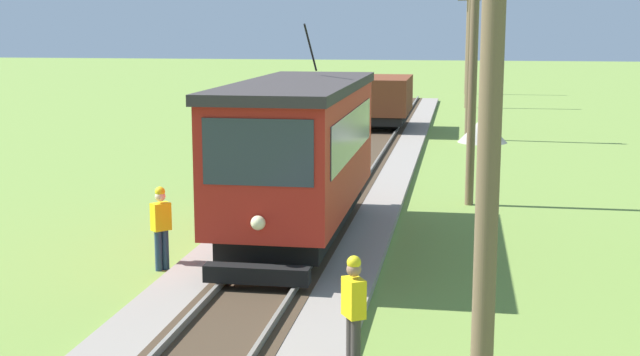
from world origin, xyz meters
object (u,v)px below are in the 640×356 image
freight_car (385,99)px  second_worker (161,224)px  utility_pole_distant (468,45)px  utility_pole_near_tram (488,178)px  utility_pole_mid (473,66)px  utility_pole_horizon (467,39)px  gravel_pile (483,130)px  utility_pole_far (470,55)px  track_worker (354,309)px  red_tram (299,152)px

freight_car → second_worker: bearing=-95.6°
freight_car → utility_pole_distant: size_ratio=0.69×
utility_pole_near_tram → utility_pole_mid: bearing=90.0°
utility_pole_mid → utility_pole_horizon: 40.96m
utility_pole_mid → gravel_pile: 14.02m
freight_car → second_worker: size_ratio=2.91×
utility_pole_distant → gravel_pile: size_ratio=3.48×
utility_pole_near_tram → second_worker: bearing=129.2°
utility_pole_mid → utility_pole_horizon: (0.00, 40.96, 0.11)m
utility_pole_far → utility_pole_horizon: 26.64m
track_worker → freight_car: bearing=-117.7°
utility_pole_horizon → track_worker: utility_pole_horizon is taller
utility_pole_far → utility_pole_distant: size_ratio=0.98×
gravel_pile → track_worker: size_ratio=1.22×
track_worker → second_worker: same height
utility_pole_distant → track_worker: 42.63m
utility_pole_far → utility_pole_distant: 15.60m
utility_pole_near_tram → second_worker: 10.45m
second_worker → utility_pole_mid: bearing=93.0°
utility_pole_distant → utility_pole_horizon: 11.05m
utility_pole_mid → track_worker: bearing=-98.0°
utility_pole_mid → utility_pole_near_tram: bearing=-90.0°
utility_pole_far → track_worker: size_ratio=4.14×
utility_pole_near_tram → utility_pole_horizon: utility_pole_horizon is taller
track_worker → red_tram: bearing=-105.1°
freight_car → utility_pole_horizon: bearing=80.7°
red_tram → utility_pole_far: 20.11m
second_worker → utility_pole_distant: bearing=122.5°
gravel_pile → utility_pole_mid: bearing=-92.8°
red_tram → utility_pole_near_tram: bearing=-69.2°
utility_pole_mid → utility_pole_horizon: size_ratio=0.97×
red_tram → gravel_pile: 19.54m
freight_car → utility_pole_far: size_ratio=0.70×
utility_pole_horizon → track_worker: size_ratio=4.45×
freight_car → gravel_pile: size_ratio=2.40×
utility_pole_near_tram → utility_pole_far: utility_pole_far is taller
freight_car → utility_pole_horizon: utility_pole_horizon is taller
utility_pole_distant → gravel_pile: 16.68m
freight_car → utility_pole_near_tram: (3.96, -32.56, 1.98)m
utility_pole_near_tram → utility_pole_far: bearing=90.0°
utility_pole_mid → utility_pole_far: utility_pole_mid is taller
utility_pole_mid → red_tram: bearing=-126.6°
utility_pole_mid → utility_pole_distant: size_ratio=1.02×
utility_pole_distant → utility_pole_horizon: (0.00, 11.04, 0.20)m
utility_pole_near_tram → utility_pole_far: size_ratio=0.93×
utility_pole_near_tram → red_tram: bearing=110.8°
utility_pole_distant → second_worker: 38.44m
utility_pole_far → second_worker: size_ratio=4.14×
red_tram → track_worker: (2.20, -7.25, -1.21)m
utility_pole_mid → utility_pole_distant: bearing=90.0°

